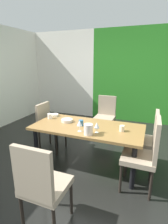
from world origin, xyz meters
TOP-DOWN VIEW (x-y plane):
  - ground_plane at (0.00, 0.00)m, footprint 5.26×5.47m
  - back_panel_interior at (-1.56, 2.69)m, footprint 2.13×0.10m
  - garden_window_panel at (1.07, 2.69)m, footprint 3.13×0.10m
  - dining_table at (0.30, -0.03)m, footprint 1.79×0.85m
  - chair_head_far at (0.28, 1.27)m, footprint 0.44×0.45m
  - chair_right_far at (1.23, 0.25)m, footprint 0.44×0.44m
  - chair_left_far at (-0.62, 0.25)m, footprint 0.44×0.44m
  - chair_right_near at (1.24, -0.31)m, footprint 0.44×0.44m
  - chair_head_near at (0.30, -1.32)m, footprint 0.44×0.44m
  - wine_glass_center at (0.27, -0.28)m, footprint 0.08×0.08m
  - wine_glass_left at (0.53, -0.23)m, footprint 0.08×0.08m
  - serving_bowl_near_shelf at (-0.47, 0.25)m, footprint 0.15×0.15m
  - serving_bowl_north at (-0.10, 0.04)m, footprint 0.20×0.20m
  - cup_east at (0.87, -0.04)m, footprint 0.08×0.08m
  - cup_west at (0.20, -0.05)m, footprint 0.08×0.08m
  - cup_south at (-0.48, 0.09)m, footprint 0.08×0.08m
  - pitcher_corner at (0.44, -0.34)m, footprint 0.14×0.13m

SIDE VIEW (x-z plane):
  - ground_plane at x=0.00m, z-range -0.02..0.00m
  - chair_left_far at x=-0.62m, z-range 0.07..1.01m
  - chair_head_far at x=0.28m, z-range 0.07..1.03m
  - chair_right_far at x=1.23m, z-range 0.06..1.05m
  - chair_head_near at x=0.30m, z-range 0.06..1.07m
  - chair_right_near at x=1.24m, z-range 0.05..1.10m
  - dining_table at x=0.30m, z-range 0.27..0.99m
  - serving_bowl_near_shelf at x=-0.47m, z-range 0.71..0.76m
  - serving_bowl_north at x=-0.10m, z-range 0.71..0.76m
  - cup_east at x=0.87m, z-range 0.71..0.80m
  - cup_south at x=-0.48m, z-range 0.71..0.81m
  - cup_west at x=0.20m, z-range 0.71..0.81m
  - pitcher_corner at x=0.44m, z-range 0.72..0.88m
  - wine_glass_left at x=0.53m, z-range 0.75..0.91m
  - wine_glass_center at x=0.27m, z-range 0.76..0.93m
  - back_panel_interior at x=-1.56m, z-range 0.00..2.64m
  - garden_window_panel at x=1.07m, z-range 0.00..2.64m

